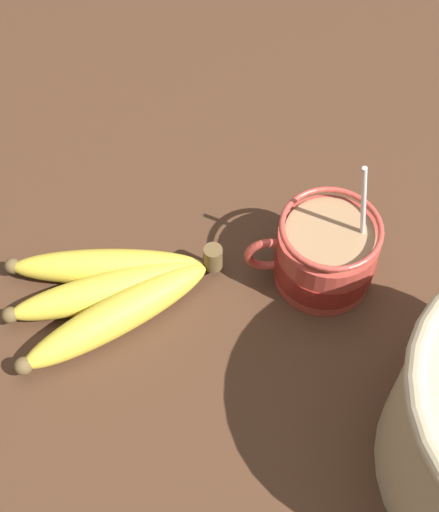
% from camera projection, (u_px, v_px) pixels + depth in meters
% --- Properties ---
extents(table, '(1.24, 1.24, 0.04)m').
position_uv_depth(table, '(244.00, 281.00, 0.79)').
color(table, '#422819').
rests_on(table, ground).
extents(coffee_mug, '(0.14, 0.11, 0.17)m').
position_uv_depth(coffee_mug, '(325.00, 255.00, 0.74)').
color(coffee_mug, '#B23D33').
rests_on(coffee_mug, table).
extents(banana_bunch, '(0.23, 0.16, 0.04)m').
position_uv_depth(banana_bunch, '(112.00, 291.00, 0.74)').
color(banana_bunch, brown).
rests_on(banana_bunch, table).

